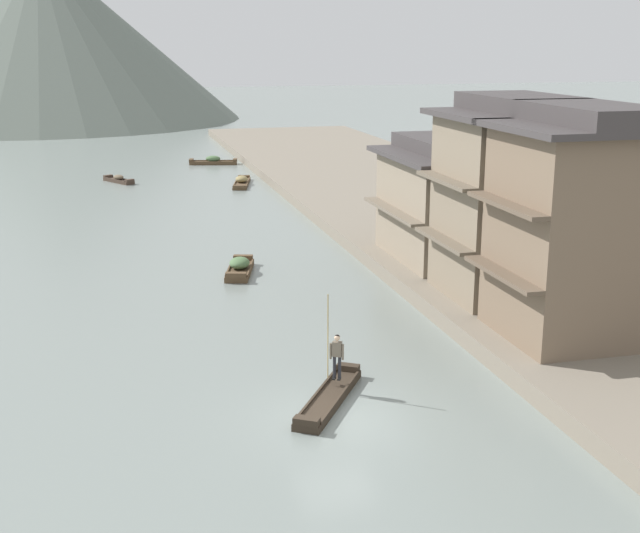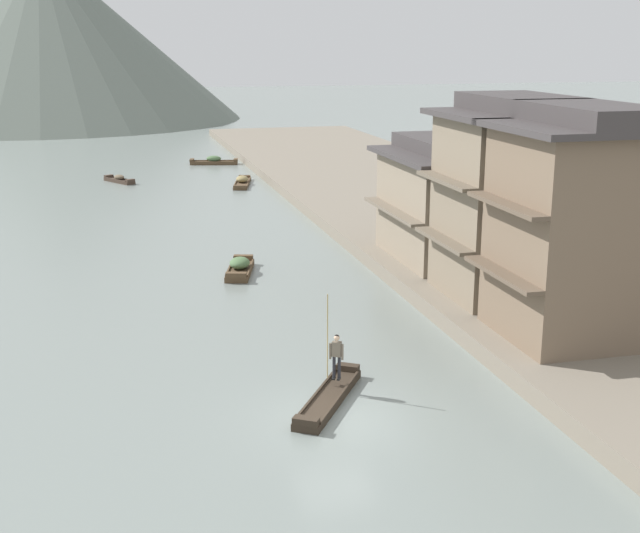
% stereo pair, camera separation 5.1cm
% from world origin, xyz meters
% --- Properties ---
extents(ground_plane, '(400.00, 400.00, 0.00)m').
position_xyz_m(ground_plane, '(0.00, 0.00, 0.00)').
color(ground_plane, gray).
extents(riverbank_right, '(18.00, 110.00, 0.72)m').
position_xyz_m(riverbank_right, '(15.57, 30.00, 0.36)').
color(riverbank_right, slate).
rests_on(riverbank_right, ground).
extents(boat_foreground_poled, '(3.39, 4.67, 0.47)m').
position_xyz_m(boat_foreground_poled, '(0.13, 1.38, 0.15)').
color(boat_foreground_poled, '#33281E').
rests_on(boat_foreground_poled, ground).
extents(boatman_person, '(0.53, 0.36, 3.04)m').
position_xyz_m(boatman_person, '(0.60, 2.16, 1.48)').
color(boatman_person, black).
rests_on(boatman_person, boat_foreground_poled).
extents(boat_moored_nearest, '(4.72, 2.07, 0.84)m').
position_xyz_m(boat_moored_nearest, '(3.70, 58.34, 0.30)').
color(boat_moored_nearest, brown).
rests_on(boat_moored_nearest, ground).
extents(boat_moored_second, '(2.58, 3.56, 0.66)m').
position_xyz_m(boat_moored_second, '(-5.49, 49.52, 0.24)').
color(boat_moored_second, '#423328').
rests_on(boat_moored_second, ground).
extents(boat_moored_third, '(2.39, 5.71, 0.76)m').
position_xyz_m(boat_moored_third, '(4.44, 45.73, 0.25)').
color(boat_moored_third, brown).
rests_on(boat_moored_third, ground).
extents(boat_moored_far, '(2.11, 4.02, 0.84)m').
position_xyz_m(boat_moored_far, '(-0.17, 18.16, 0.32)').
color(boat_moored_far, brown).
rests_on(boat_moored_far, ground).
extents(house_waterfront_nearest, '(6.90, 6.13, 8.74)m').
position_xyz_m(house_waterfront_nearest, '(10.56, 3.66, 5.03)').
color(house_waterfront_nearest, '#75604C').
rests_on(house_waterfront_nearest, riverbank_right).
extents(house_waterfront_second, '(6.98, 6.02, 8.74)m').
position_xyz_m(house_waterfront_second, '(10.60, 9.29, 5.03)').
color(house_waterfront_second, '#7F705B').
rests_on(house_waterfront_second, riverbank_right).
extents(house_waterfront_tall, '(5.89, 8.24, 6.14)m').
position_xyz_m(house_waterfront_tall, '(10.06, 16.03, 3.72)').
color(house_waterfront_tall, gray).
rests_on(house_waterfront_tall, riverbank_right).
extents(hill_far_west, '(57.15, 57.15, 24.82)m').
position_xyz_m(hill_far_west, '(-13.96, 112.59, 12.41)').
color(hill_far_west, slate).
rests_on(hill_far_west, ground).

